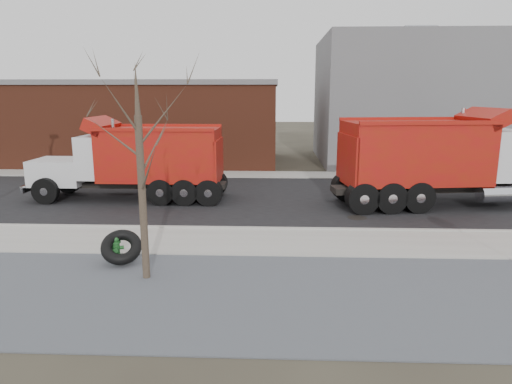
{
  "coord_description": "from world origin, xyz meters",
  "views": [
    {
      "loc": [
        -0.05,
        -13.08,
        4.51
      ],
      "look_at": [
        -0.63,
        1.15,
        1.4
      ],
      "focal_mm": 32.0,
      "sensor_mm": 36.0,
      "label": 1
    }
  ],
  "objects_px": {
    "dump_truck_red_b": "(137,159)",
    "truck_tire": "(121,247)",
    "fire_hydrant": "(116,249)",
    "dump_truck_red_a": "(445,157)"
  },
  "relations": [
    {
      "from": "dump_truck_red_b",
      "to": "truck_tire",
      "type": "bearing_deg",
      "value": 103.6
    },
    {
      "from": "fire_hydrant",
      "to": "dump_truck_red_b",
      "type": "bearing_deg",
      "value": 85.0
    },
    {
      "from": "truck_tire",
      "to": "dump_truck_red_a",
      "type": "relative_size",
      "value": 0.13
    },
    {
      "from": "dump_truck_red_a",
      "to": "dump_truck_red_b",
      "type": "bearing_deg",
      "value": 169.99
    },
    {
      "from": "dump_truck_red_a",
      "to": "fire_hydrant",
      "type": "bearing_deg",
      "value": -156.12
    },
    {
      "from": "fire_hydrant",
      "to": "truck_tire",
      "type": "relative_size",
      "value": 0.59
    },
    {
      "from": "dump_truck_red_a",
      "to": "dump_truck_red_b",
      "type": "distance_m",
      "value": 12.68
    },
    {
      "from": "fire_hydrant",
      "to": "dump_truck_red_b",
      "type": "distance_m",
      "value": 7.64
    },
    {
      "from": "truck_tire",
      "to": "dump_truck_red_b",
      "type": "relative_size",
      "value": 0.16
    },
    {
      "from": "fire_hydrant",
      "to": "dump_truck_red_a",
      "type": "relative_size",
      "value": 0.08
    }
  ]
}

